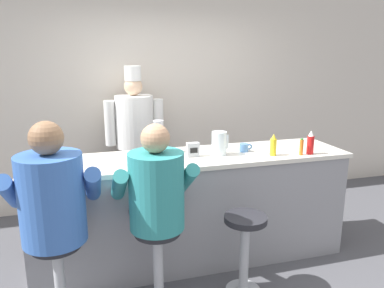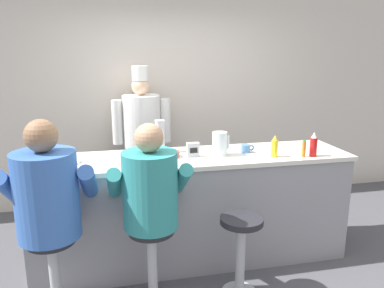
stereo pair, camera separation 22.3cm
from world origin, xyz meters
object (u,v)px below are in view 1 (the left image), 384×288
Objects in this scene: cup_stack_steel at (159,137)px; cook_in_whites_near at (135,134)px; diner_seated_teal at (156,196)px; coffee_mug_blue at (244,148)px; mustard_bottle_yellow at (273,145)px; diner_seated_blue at (53,203)px; hot_sauce_bottle_orange at (301,147)px; empty_stool_round at (245,242)px; water_pitcher_clear at (219,143)px; napkin_dispenser_chrome at (193,150)px; ketchup_bottle_red at (310,143)px; cereal_bowl at (171,154)px; breakfast_plate at (67,164)px.

cup_stack_steel is 1.08m from cook_in_whites_near.
coffee_mug_blue is at bearing 32.24° from diner_seated_teal.
mustard_bottle_yellow is 0.13× the size of diner_seated_blue.
hot_sauce_bottle_orange is at bearing 9.34° from diner_seated_blue.
diner_seated_teal is at bearing 177.23° from empty_stool_round.
water_pitcher_clear is 1.69× the size of napkin_dispenser_chrome.
napkin_dispenser_chrome is 0.93m from empty_stool_round.
hot_sauce_bottle_orange is (-0.10, -0.01, -0.03)m from ketchup_bottle_red.
diner_seated_teal is at bearing -112.72° from cereal_bowl.
diner_seated_teal is at bearing -166.58° from ketchup_bottle_red.
breakfast_plate is (-1.35, 0.03, -0.10)m from water_pitcher_clear.
hot_sauce_bottle_orange is 0.11× the size of diner_seated_teal.
diner_seated_blue is (-1.17, -0.58, -0.15)m from napkin_dispenser_chrome.
coffee_mug_blue is at bearing 0.29° from breakfast_plate.
water_pitcher_clear is (-0.47, 0.16, 0.02)m from mustard_bottle_yellow.
cup_stack_steel is 2.39× the size of napkin_dispenser_chrome.
diner_seated_teal reaches higher than empty_stool_round.
cook_in_whites_near is (-1.07, 1.45, -0.13)m from mustard_bottle_yellow.
napkin_dispenser_chrome is (0.20, -0.03, 0.04)m from cereal_bowl.
ketchup_bottle_red is 1.41× the size of cereal_bowl.
cook_in_whites_near reaches higher than napkin_dispenser_chrome.
water_pitcher_clear is (-0.82, 0.21, 0.01)m from ketchup_bottle_red.
cook_in_whites_near reaches higher than ketchup_bottle_red.
breakfast_plate is 1.43× the size of cereal_bowl.
breakfast_plate is 0.90m from cereal_bowl.
ketchup_bottle_red is at bearing -11.50° from napkin_dispenser_chrome.
diner_seated_blue is (-0.08, -0.61, -0.10)m from breakfast_plate.
napkin_dispenser_chrome is 0.08× the size of diner_seated_blue.
water_pitcher_clear is 1.35m from breakfast_plate.
ketchup_bottle_red is 2.19m from breakfast_plate.
mustard_bottle_yellow is 0.93× the size of water_pitcher_clear.
hot_sauce_bottle_orange is at bearing -13.12° from napkin_dispenser_chrome.
mustard_bottle_yellow is 0.50m from water_pitcher_clear.
napkin_dispenser_chrome is at bearing 177.89° from water_pitcher_clear.
empty_stool_round is at bearing -135.53° from mustard_bottle_yellow.
hot_sauce_bottle_orange reaches higher than empty_stool_round.
empty_stool_round is 0.38× the size of cook_in_whites_near.
cup_stack_steel reaches higher than mustard_bottle_yellow.
hot_sauce_bottle_orange is at bearing -19.93° from cup_stack_steel.
breakfast_plate is 1.74× the size of coffee_mug_blue.
cook_in_whites_near is (-1.33, 1.51, -0.12)m from hot_sauce_bottle_orange.
diner_seated_blue reaches higher than ketchup_bottle_red.
cup_stack_steel is (-1.34, 0.44, 0.05)m from ketchup_bottle_red.
mustard_bottle_yellow reaches higher than cereal_bowl.
cereal_bowl is 1.22× the size of coffee_mug_blue.
hot_sauce_bottle_orange is at bearing 28.66° from empty_stool_round.
diner_seated_blue is at bearing -147.93° from cereal_bowl.
diner_seated_blue is at bearing 178.49° from empty_stool_round.
empty_stool_round is (0.72, -0.03, -0.47)m from diner_seated_teal.
mustard_bottle_yellow is at bearing 19.46° from diner_seated_teal.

